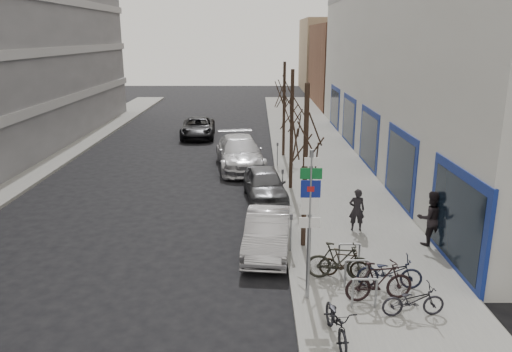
{
  "coord_description": "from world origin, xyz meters",
  "views": [
    {
      "loc": [
        1.06,
        -11.93,
        6.89
      ],
      "look_at": [
        1.02,
        5.42,
        2.0
      ],
      "focal_mm": 35.0,
      "sensor_mm": 36.0,
      "label": 1
    }
  ],
  "objects_px": {
    "parked_car_mid": "(265,184)",
    "parked_car_back": "(240,153)",
    "meter_mid": "(283,181)",
    "meter_front": "(291,229)",
    "bike_near_left": "(337,318)",
    "bike_mid_inner": "(339,261)",
    "bike_far_curb": "(413,298)",
    "bike_rack": "(356,270)",
    "tree_near": "(306,128)",
    "pedestrian_near": "(357,210)",
    "highway_sign_pole": "(310,217)",
    "bike_near_right": "(379,281)",
    "bike_mid_curb": "(390,269)",
    "meter_back": "(277,152)",
    "lane_car": "(198,128)",
    "parked_car_front": "(267,233)",
    "tree_mid": "(292,102)",
    "pedestrian_far": "(431,218)",
    "tree_far": "(284,87)",
    "bike_far_inner": "(344,263)"
  },
  "relations": [
    {
      "from": "highway_sign_pole",
      "to": "bike_far_curb",
      "type": "xyz_separation_m",
      "value": [
        2.54,
        -0.85,
        -1.83
      ]
    },
    {
      "from": "parked_car_mid",
      "to": "lane_car",
      "type": "distance_m",
      "value": 14.55
    },
    {
      "from": "bike_far_curb",
      "to": "pedestrian_far",
      "type": "distance_m",
      "value": 4.82
    },
    {
      "from": "bike_mid_curb",
      "to": "bike_mid_inner",
      "type": "distance_m",
      "value": 1.41
    },
    {
      "from": "bike_rack",
      "to": "bike_mid_inner",
      "type": "relative_size",
      "value": 1.2
    },
    {
      "from": "meter_mid",
      "to": "bike_near_right",
      "type": "height_order",
      "value": "meter_mid"
    },
    {
      "from": "highway_sign_pole",
      "to": "meter_back",
      "type": "relative_size",
      "value": 3.31
    },
    {
      "from": "bike_rack",
      "to": "meter_mid",
      "type": "relative_size",
      "value": 1.78
    },
    {
      "from": "bike_near_right",
      "to": "lane_car",
      "type": "relative_size",
      "value": 0.38
    },
    {
      "from": "tree_far",
      "to": "parked_car_back",
      "type": "bearing_deg",
      "value": -136.05
    },
    {
      "from": "highway_sign_pole",
      "to": "tree_far",
      "type": "height_order",
      "value": "tree_far"
    },
    {
      "from": "bike_mid_curb",
      "to": "lane_car",
      "type": "height_order",
      "value": "lane_car"
    },
    {
      "from": "parked_car_mid",
      "to": "parked_car_back",
      "type": "xyz_separation_m",
      "value": [
        -1.26,
        5.38,
        0.14
      ]
    },
    {
      "from": "bike_near_right",
      "to": "parked_car_back",
      "type": "relative_size",
      "value": 0.32
    },
    {
      "from": "parked_car_front",
      "to": "pedestrian_far",
      "type": "relative_size",
      "value": 2.13
    },
    {
      "from": "tree_mid",
      "to": "tree_far",
      "type": "relative_size",
      "value": 1.0
    },
    {
      "from": "tree_far",
      "to": "tree_mid",
      "type": "bearing_deg",
      "value": -90.0
    },
    {
      "from": "bike_rack",
      "to": "pedestrian_near",
      "type": "bearing_deg",
      "value": 79.08
    },
    {
      "from": "meter_front",
      "to": "meter_mid",
      "type": "distance_m",
      "value": 5.5
    },
    {
      "from": "meter_back",
      "to": "bike_mid_inner",
      "type": "xyz_separation_m",
      "value": [
        1.25,
        -12.94,
        -0.2
      ]
    },
    {
      "from": "meter_back",
      "to": "pedestrian_near",
      "type": "bearing_deg",
      "value": -75.01
    },
    {
      "from": "bike_rack",
      "to": "bike_mid_curb",
      "type": "bearing_deg",
      "value": -1.75
    },
    {
      "from": "bike_near_right",
      "to": "parked_car_mid",
      "type": "distance_m",
      "value": 9.31
    },
    {
      "from": "bike_near_left",
      "to": "bike_near_right",
      "type": "height_order",
      "value": "bike_near_right"
    },
    {
      "from": "bike_rack",
      "to": "bike_near_right",
      "type": "relative_size",
      "value": 1.22
    },
    {
      "from": "bike_rack",
      "to": "meter_mid",
      "type": "xyz_separation_m",
      "value": [
        -1.65,
        7.9,
        0.26
      ]
    },
    {
      "from": "meter_mid",
      "to": "meter_front",
      "type": "bearing_deg",
      "value": -90.0
    },
    {
      "from": "pedestrian_far",
      "to": "parked_car_mid",
      "type": "bearing_deg",
      "value": -48.38
    },
    {
      "from": "meter_front",
      "to": "parked_car_front",
      "type": "height_order",
      "value": "meter_front"
    },
    {
      "from": "bike_mid_curb",
      "to": "lane_car",
      "type": "distance_m",
      "value": 23.35
    },
    {
      "from": "bike_rack",
      "to": "tree_near",
      "type": "height_order",
      "value": "tree_near"
    },
    {
      "from": "bike_near_right",
      "to": "pedestrian_near",
      "type": "distance_m",
      "value": 4.95
    },
    {
      "from": "bike_mid_inner",
      "to": "meter_front",
      "type": "bearing_deg",
      "value": 40.51
    },
    {
      "from": "parked_car_front",
      "to": "parked_car_back",
      "type": "relative_size",
      "value": 0.7
    },
    {
      "from": "bike_near_left",
      "to": "bike_mid_curb",
      "type": "bearing_deg",
      "value": 47.07
    },
    {
      "from": "bike_mid_curb",
      "to": "bike_far_curb",
      "type": "distance_m",
      "value": 1.46
    },
    {
      "from": "bike_rack",
      "to": "pedestrian_near",
      "type": "relative_size",
      "value": 1.46
    },
    {
      "from": "bike_near_left",
      "to": "bike_mid_inner",
      "type": "height_order",
      "value": "bike_mid_inner"
    },
    {
      "from": "tree_mid",
      "to": "lane_car",
      "type": "height_order",
      "value": "tree_mid"
    },
    {
      "from": "tree_mid",
      "to": "bike_mid_inner",
      "type": "relative_size",
      "value": 2.93
    },
    {
      "from": "meter_front",
      "to": "bike_far_inner",
      "type": "distance_m",
      "value": 2.34
    },
    {
      "from": "tree_near",
      "to": "tree_far",
      "type": "bearing_deg",
      "value": 90.0
    },
    {
      "from": "tree_near",
      "to": "parked_car_mid",
      "type": "bearing_deg",
      "value": 102.9
    },
    {
      "from": "bike_rack",
      "to": "tree_near",
      "type": "xyz_separation_m",
      "value": [
        -1.2,
        2.9,
        3.44
      ]
    },
    {
      "from": "parked_car_back",
      "to": "pedestrian_near",
      "type": "distance_m",
      "value": 10.34
    },
    {
      "from": "parked_car_front",
      "to": "pedestrian_far",
      "type": "xyz_separation_m",
      "value": [
        5.4,
        0.26,
        0.43
      ]
    },
    {
      "from": "pedestrian_near",
      "to": "highway_sign_pole",
      "type": "bearing_deg",
      "value": 69.38
    },
    {
      "from": "tree_near",
      "to": "bike_far_curb",
      "type": "distance_m",
      "value": 6.05
    },
    {
      "from": "meter_front",
      "to": "meter_back",
      "type": "height_order",
      "value": "same"
    },
    {
      "from": "parked_car_mid",
      "to": "bike_far_curb",
      "type": "bearing_deg",
      "value": -76.72
    }
  ]
}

